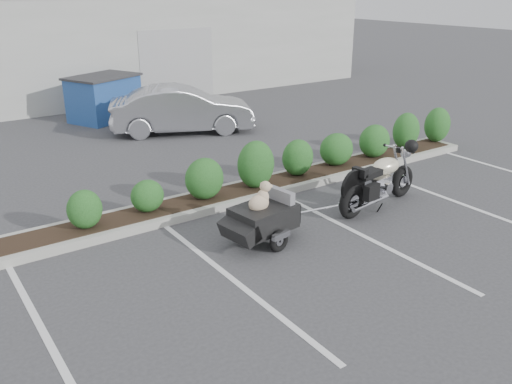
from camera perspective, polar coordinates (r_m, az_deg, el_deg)
ground at (r=9.44m, az=3.38°, el=-5.09°), size 90.00×90.00×0.00m
planter_kerb at (r=11.58m, az=0.65°, el=0.45°), size 12.00×1.00×0.15m
building at (r=24.32m, az=-22.68°, el=14.49°), size 26.00×10.00×4.00m
motorcycle at (r=10.87m, az=12.89°, el=1.07°), size 2.33×0.90×1.34m
pet_trailer at (r=9.17m, az=0.73°, el=-2.65°), size 1.88×1.06×1.11m
sedan at (r=16.26m, az=-7.79°, el=8.59°), size 4.38×2.99×1.37m
dumpster at (r=18.33m, az=-15.70°, el=9.55°), size 2.59×2.25×1.42m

